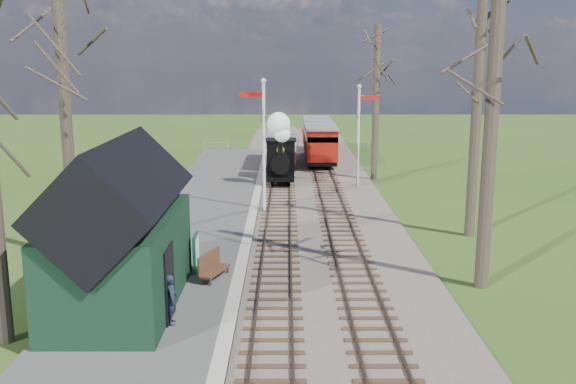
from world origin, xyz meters
name	(u,v)px	position (x,y,z in m)	size (l,w,h in m)	color
ground	(271,380)	(0.00, 0.00, 0.00)	(140.00, 140.00, 0.00)	#2F5219
distant_hills	(295,247)	(1.40, 64.38, -16.21)	(114.40, 48.00, 22.02)	#385B23
ballast_bed	(304,187)	(1.30, 22.00, 0.05)	(8.00, 60.00, 0.10)	brown
track_near	(281,186)	(0.00, 22.00, 0.10)	(1.60, 60.00, 0.15)	brown
track_far	(327,186)	(2.60, 22.00, 0.10)	(1.60, 60.00, 0.15)	brown
platform	(199,221)	(-3.50, 14.00, 0.10)	(5.00, 44.00, 0.20)	#474442
coping_strip	(251,221)	(-1.20, 14.00, 0.10)	(0.40, 44.00, 0.21)	#B2AD9E
station_shed	(120,235)	(-4.30, 4.00, 2.27)	(3.25, 6.30, 4.78)	black
semaphore_near	(262,136)	(-0.77, 16.00, 3.62)	(1.22, 0.24, 6.22)	silver
semaphore_far	(360,128)	(4.37, 22.00, 3.35)	(1.22, 0.24, 5.72)	silver
bare_trees	(314,111)	(1.33, 10.10, 5.21)	(15.51, 22.39, 12.00)	#382D23
fence_line	(286,145)	(0.30, 36.00, 0.55)	(12.60, 0.08, 1.00)	slate
locomotive	(280,152)	(-0.01, 22.79, 1.89)	(1.62, 3.78, 4.05)	black
coach	(282,147)	(0.00, 28.84, 1.39)	(1.89, 6.48, 1.99)	black
red_carriage_a	(321,144)	(2.60, 29.22, 1.51)	(2.08, 5.16, 2.19)	black
red_carriage_b	(317,134)	(2.60, 34.72, 1.51)	(2.08, 5.16, 2.19)	black
sign_board	(196,253)	(-2.63, 6.93, 0.83)	(0.12, 0.86, 1.26)	#0F482D
bench	(212,266)	(-2.05, 6.27, 0.60)	(0.91, 1.55, 0.85)	#4A2D1A
person	(171,299)	(-2.69, 2.67, 0.87)	(0.49, 0.32, 1.35)	#1C2232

